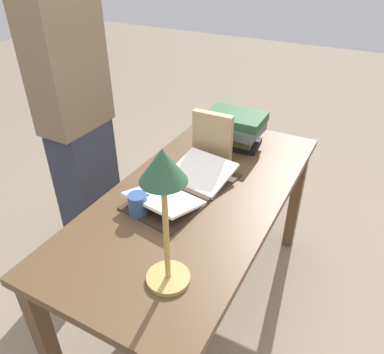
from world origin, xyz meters
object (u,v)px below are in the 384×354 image
Objects in this scene: book_standing_upright at (212,137)px; reading_lamp at (164,189)px; open_book at (184,187)px; coffee_mug at (138,204)px; book_stack_tall at (235,128)px; person_reader at (77,118)px.

book_standing_upright is 0.50× the size of reading_lamp.
open_book is 5.25× the size of coffee_mug.
book_standing_upright is at bearing -164.43° from reading_lamp.
open_book is 1.16× the size of reading_lamp.
book_stack_tall is 0.81m from person_reader.
coffee_mug reaches higher than open_book.
book_standing_upright reaches higher than coffee_mug.
open_book is at bearing 158.97° from coffee_mug.
reading_lamp is (0.77, 0.22, 0.24)m from book_standing_upright.
coffee_mug is at bearing -8.34° from book_stack_tall.
open_book is 0.33m from book_standing_upright.
open_book is 0.31× the size of person_reader.
coffee_mug is (0.22, -0.08, 0.02)m from open_book.
book_standing_upright is (-0.32, -0.02, 0.10)m from open_book.
book_stack_tall is at bearing 171.66° from coffee_mug.
person_reader is (-0.56, -0.88, -0.20)m from reading_lamp.
reading_lamp reaches higher than open_book.
coffee_mug is at bearing -118.52° from person_reader.
book_standing_upright is at bearing -72.15° from person_reader.
coffee_mug is (-0.24, -0.28, -0.31)m from reading_lamp.
book_stack_tall is at bearing -169.63° from reading_lamp.
reading_lamp is (0.96, 0.18, 0.26)m from book_stack_tall.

